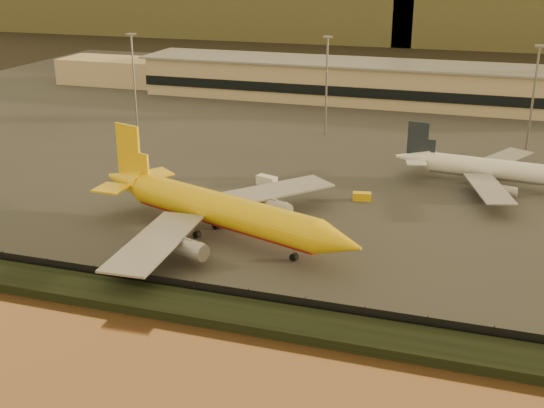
{
  "coord_description": "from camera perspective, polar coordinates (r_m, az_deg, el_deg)",
  "views": [
    {
      "loc": [
        30.51,
        -90.7,
        45.58
      ],
      "look_at": [
        -2.73,
        12.0,
        5.48
      ],
      "focal_mm": 45.0,
      "sensor_mm": 36.0,
      "label": 1
    }
  ],
  "objects": [
    {
      "name": "ground",
      "position": [
        105.99,
        -0.59,
        -5.09
      ],
      "size": [
        900.0,
        900.0,
        0.0
      ],
      "primitive_type": "plane",
      "color": "black",
      "rests_on": "ground"
    },
    {
      "name": "tarmac",
      "position": [
        193.6,
        8.42,
        6.58
      ],
      "size": [
        320.0,
        220.0,
        0.2
      ],
      "primitive_type": "cube",
      "color": "#2D2D2D",
      "rests_on": "ground"
    },
    {
      "name": "gse_vehicle_yellow",
      "position": [
        133.12,
        7.54,
        0.63
      ],
      "size": [
        3.74,
        2.16,
        1.58
      ],
      "primitive_type": "cube",
      "rotation": [
        0.0,
        0.0,
        0.17
      ],
      "color": "yellow",
      "rests_on": "tarmac"
    },
    {
      "name": "white_narrowbody_jet",
      "position": [
        146.21,
        18.27,
        2.72
      ],
      "size": [
        41.81,
        40.59,
        12.0
      ],
      "rotation": [
        0.0,
        0.0,
        -0.1
      ],
      "color": "white",
      "rests_on": "tarmac"
    },
    {
      "name": "embankment",
      "position": [
        91.52,
        -4.02,
        -9.04
      ],
      "size": [
        320.0,
        7.0,
        1.4
      ],
      "primitive_type": "cube",
      "color": "black",
      "rests_on": "ground"
    },
    {
      "name": "terminal_building",
      "position": [
        224.36,
        6.17,
        10.17
      ],
      "size": [
        202.0,
        25.0,
        12.6
      ],
      "color": "tan",
      "rests_on": "tarmac"
    },
    {
      "name": "gse_vehicle_white",
      "position": [
        140.68,
        -0.44,
        1.98
      ],
      "size": [
        4.67,
        3.19,
        1.93
      ],
      "primitive_type": "cube",
      "rotation": [
        0.0,
        0.0,
        -0.32
      ],
      "color": "white",
      "rests_on": "tarmac"
    },
    {
      "name": "perimeter_fence",
      "position": [
        94.49,
        -3.12,
        -7.6
      ],
      "size": [
        300.0,
        0.05,
        2.2
      ],
      "primitive_type": "cube",
      "color": "black",
      "rests_on": "tarmac"
    },
    {
      "name": "dhl_cargo_jet",
      "position": [
        113.85,
        -4.46,
        -0.52
      ],
      "size": [
        53.26,
        50.67,
        16.34
      ],
      "rotation": [
        0.0,
        0.0,
        -0.33
      ],
      "color": "yellow",
      "rests_on": "tarmac"
    },
    {
      "name": "apron_light_masts",
      "position": [
        169.08,
        12.57,
        9.72
      ],
      "size": [
        152.2,
        12.2,
        25.4
      ],
      "color": "slate",
      "rests_on": "tarmac"
    }
  ]
}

